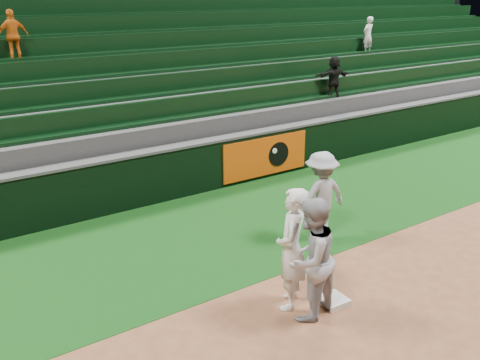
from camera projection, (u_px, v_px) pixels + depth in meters
name	position (u px, v px, depth m)	size (l,w,h in m)	color
ground	(307.00, 302.00, 8.41)	(70.00, 70.00, 0.00)	brown
foul_grass	(207.00, 234.00, 10.73)	(36.00, 4.20, 0.01)	#0D340F
first_base	(333.00, 301.00, 8.36)	(0.40, 0.40, 0.09)	white
first_baseman	(291.00, 249.00, 8.03)	(0.70, 0.46, 1.93)	white
baserunner	(310.00, 259.00, 7.77)	(0.91, 0.71, 1.88)	#A3A5AE
base_coach	(321.00, 196.00, 10.29)	(1.14, 0.65, 1.76)	#9C9FA9
field_wall	(158.00, 175.00, 12.24)	(36.00, 0.45, 1.25)	black
stadium_seating	(94.00, 102.00, 14.78)	(36.00, 5.95, 5.53)	#343436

